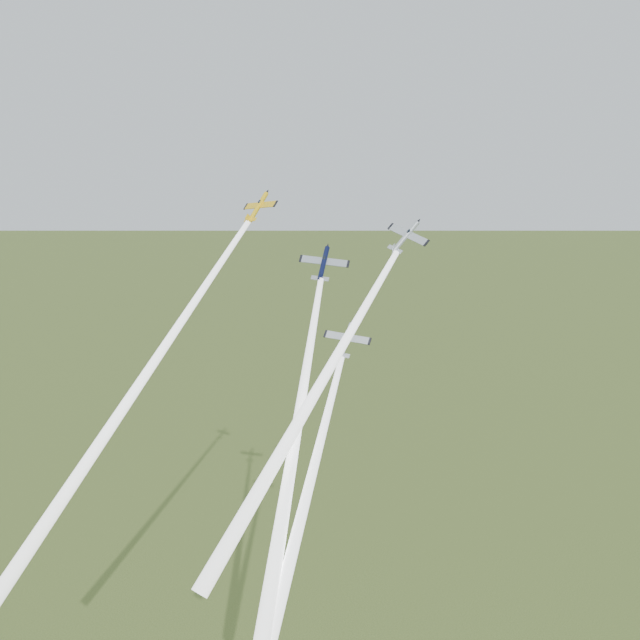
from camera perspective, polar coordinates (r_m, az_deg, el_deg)
The scene contains 8 objects.
plane_yellow at distance 143.36m, azimuth -4.42°, elevation 8.02°, with size 8.29×8.22×1.30m, color yellow, non-canonical shape.
smoke_trail_yellow at distance 132.48m, azimuth -13.25°, elevation -5.25°, with size 2.47×2.47×73.02m, color white, non-canonical shape.
plane_navy at distance 134.72m, azimuth 0.25°, elevation 4.04°, with size 8.56×8.49×1.34m, color black, non-canonical shape.
smoke_trail_navy at distance 118.92m, azimuth -1.92°, elevation -9.27°, with size 2.47×2.47×60.92m, color white, non-canonical shape.
plane_silver_right at distance 129.36m, azimuth 6.12°, elevation 5.93°, with size 7.91×7.85×1.24m, color #ADB5BB, non-canonical shape.
smoke_trail_silver_right at distance 117.83m, azimuth -0.99°, elevation -6.33°, with size 2.47×2.47×58.72m, color white, non-canonical shape.
plane_silver_low at distance 126.65m, azimuth 1.88°, elevation -1.43°, with size 7.75×7.69×1.21m, color #ADB4BB, non-canonical shape.
smoke_trail_silver_low at distance 115.04m, azimuth -1.83°, elevation -15.55°, with size 2.47×2.47×59.16m, color white, non-canonical shape.
Camera 1 is at (52.40, -124.11, 122.75)m, focal length 45.00 mm.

